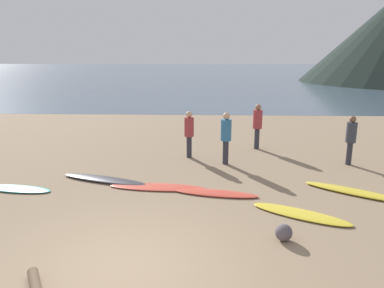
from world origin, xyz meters
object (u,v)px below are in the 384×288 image
Objects in this scene: surfboard_2 at (157,187)px; person_3 at (351,136)px; person_0 at (189,130)px; beach_rock_near at (284,232)px; surfboard_5 at (356,192)px; person_2 at (257,123)px; surfboard_3 at (215,193)px; surfboard_1 at (104,179)px; surfboard_0 at (16,189)px; person_1 at (226,134)px; surfboard_4 at (301,214)px.

surfboard_2 is 6.42m from person_3.
person_0 is 4.84× the size of beach_rock_near.
surfboard_5 is at bearing 179.23° from person_0.
surfboard_5 is at bearing -19.05° from person_3.
person_0 is 2.79m from person_2.
person_2 is (1.66, 4.67, 0.96)m from surfboard_3.
surfboard_0 is at bearing -142.28° from surfboard_1.
person_0 is 0.95× the size of person_1.
person_3 is (2.49, 3.94, 0.90)m from surfboard_4.
surfboard_1 is 4.04m from person_1.
person_2 is (-0.21, 5.86, 0.96)m from surfboard_4.
person_1 reaches higher than surfboard_2.
person_1 is at bearing -175.89° from person_0.
surfboard_4 is (4.97, -2.07, -0.01)m from surfboard_1.
surfboard_0 is 1.16× the size of person_2.
surfboard_0 is 5.24m from surfboard_3.
surfboard_4 is 5.94m from person_2.
person_0 reaches higher than surfboard_3.
surfboard_2 is 1.54× the size of person_1.
person_0 is at bearing 65.79° from surfboard_1.
person_3 is (9.59, 2.64, 0.91)m from surfboard_0.
person_3 is at bearing 87.10° from surfboard_4.
person_1 is (5.62, 2.55, 0.96)m from surfboard_0.
person_1 is 2.37m from person_2.
surfboard_0 is 5.58m from person_0.
surfboard_2 is at bearing -175.34° from surfboard_4.
surfboard_4 is 1.37× the size of person_0.
surfboard_4 is at bearing -34.94° from person_3.
surfboard_2 is 1.19× the size of surfboard_3.
person_2 reaches higher than surfboard_4.
surfboard_3 is 1.37× the size of person_3.
person_1 is 1.00× the size of person_2.
person_0 is (2.28, 2.52, 0.90)m from surfboard_1.
beach_rock_near is at bearing 145.34° from person_0.
surfboard_5 is at bearing 13.26° from surfboard_3.
beach_rock_near reaches higher than surfboard_2.
surfboard_2 is 1.59m from surfboard_3.
surfboard_5 is at bearing -119.16° from person_1.
surfboard_4 is at bearing -4.70° from surfboard_1.
person_1 is (-1.48, 3.85, 0.96)m from surfboard_4.
person_2 is 5.08× the size of beach_rock_near.
surfboard_3 is at bearing -10.28° from surfboard_2.
person_2 is at bearing -117.63° from person_0.
surfboard_2 is 1.63× the size of person_3.
beach_rock_near is (2.08, -5.73, -0.78)m from person_0.
person_2 is at bearing 56.38° from surfboard_1.
surfboard_1 is 1.66× the size of person_3.
person_2 is (4.76, 3.79, 0.95)m from surfboard_1.
surfboard_4 reaches higher than surfboard_2.
surfboard_0 is 8.83m from surfboard_5.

